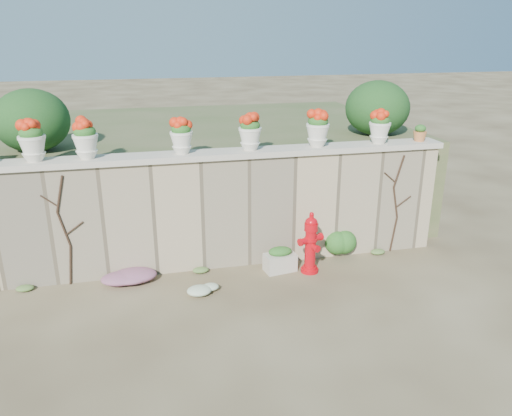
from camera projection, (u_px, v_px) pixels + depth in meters
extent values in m
plane|color=#483924|center=(246.00, 313.00, 7.56)|extent=(80.00, 80.00, 0.00)
cube|color=tan|center=(225.00, 212.00, 8.87)|extent=(8.00, 0.40, 2.00)
cube|color=#BAB09D|center=(223.00, 154.00, 8.52)|extent=(8.10, 0.52, 0.10)
cube|color=#384C23|center=(202.00, 167.00, 11.81)|extent=(9.00, 6.00, 2.00)
ellipsoid|color=#143814|center=(32.00, 120.00, 8.77)|extent=(1.30, 1.30, 1.10)
ellipsoid|color=#143814|center=(377.00, 108.00, 10.18)|extent=(1.30, 1.30, 1.10)
cylinder|color=black|center=(70.00, 265.00, 8.32)|extent=(0.12, 0.04, 0.70)
cylinder|color=black|center=(64.00, 229.00, 8.10)|extent=(0.17, 0.04, 0.61)
cylinder|color=black|center=(60.00, 194.00, 7.90)|extent=(0.18, 0.04, 0.61)
cylinder|color=black|center=(75.00, 228.00, 8.13)|extent=(0.30, 0.02, 0.22)
cylinder|color=black|center=(49.00, 201.00, 7.89)|extent=(0.25, 0.02, 0.21)
cylinder|color=black|center=(393.00, 234.00, 9.58)|extent=(0.12, 0.04, 0.70)
cylinder|color=black|center=(395.00, 202.00, 9.36)|extent=(0.17, 0.04, 0.61)
cylinder|color=black|center=(399.00, 171.00, 9.16)|extent=(0.18, 0.04, 0.61)
cylinder|color=black|center=(403.00, 202.00, 9.39)|extent=(0.30, 0.02, 0.22)
cylinder|color=black|center=(390.00, 177.00, 9.15)|extent=(0.25, 0.02, 0.21)
cylinder|color=red|center=(309.00, 270.00, 8.86)|extent=(0.31, 0.31, 0.06)
cylinder|color=red|center=(310.00, 248.00, 8.72)|extent=(0.19, 0.19, 0.70)
cylinder|color=red|center=(311.00, 239.00, 8.66)|extent=(0.24, 0.24, 0.04)
cylinder|color=red|center=(311.00, 227.00, 8.58)|extent=(0.24, 0.24, 0.13)
ellipsoid|color=red|center=(311.00, 221.00, 8.54)|extent=(0.21, 0.21, 0.16)
cylinder|color=red|center=(312.00, 216.00, 8.51)|extent=(0.08, 0.08, 0.11)
cylinder|color=red|center=(304.00, 241.00, 8.58)|extent=(0.19, 0.16, 0.11)
cylinder|color=red|center=(318.00, 237.00, 8.74)|extent=(0.19, 0.16, 0.11)
cylinder|color=red|center=(315.00, 248.00, 8.60)|extent=(0.13, 0.14, 0.10)
cube|color=#BAB09D|center=(280.00, 262.00, 8.85)|extent=(0.59, 0.40, 0.32)
ellipsoid|color=#1E5119|center=(280.00, 251.00, 8.78)|extent=(0.45, 0.32, 0.16)
ellipsoid|color=#1E5119|center=(340.00, 242.00, 9.33)|extent=(0.66, 0.60, 0.63)
ellipsoid|color=#B22390|center=(132.00, 275.00, 8.44)|extent=(1.02, 0.68, 0.27)
ellipsoid|color=white|center=(204.00, 288.00, 8.09)|extent=(0.54, 0.44, 0.20)
ellipsoid|color=#1E5119|center=(31.00, 133.00, 7.71)|extent=(0.36, 0.36, 0.22)
ellipsoid|color=red|center=(30.00, 127.00, 7.68)|extent=(0.32, 0.32, 0.23)
ellipsoid|color=#1E5119|center=(85.00, 132.00, 7.88)|extent=(0.35, 0.35, 0.21)
ellipsoid|color=red|center=(84.00, 126.00, 7.85)|extent=(0.30, 0.30, 0.22)
ellipsoid|color=#1E5119|center=(181.00, 129.00, 8.22)|extent=(0.33, 0.33, 0.20)
ellipsoid|color=red|center=(181.00, 124.00, 8.19)|extent=(0.29, 0.29, 0.20)
ellipsoid|color=#1E5119|center=(250.00, 125.00, 8.46)|extent=(0.34, 0.34, 0.20)
ellipsoid|color=red|center=(250.00, 120.00, 8.43)|extent=(0.30, 0.30, 0.21)
ellipsoid|color=#1E5119|center=(318.00, 121.00, 8.71)|extent=(0.36, 0.36, 0.21)
ellipsoid|color=red|center=(318.00, 116.00, 8.68)|extent=(0.31, 0.31, 0.22)
ellipsoid|color=#1E5119|center=(380.00, 120.00, 8.97)|extent=(0.34, 0.34, 0.20)
ellipsoid|color=red|center=(381.00, 115.00, 8.95)|extent=(0.29, 0.29, 0.21)
ellipsoid|color=#1E5119|center=(420.00, 129.00, 9.22)|extent=(0.20, 0.20, 0.14)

